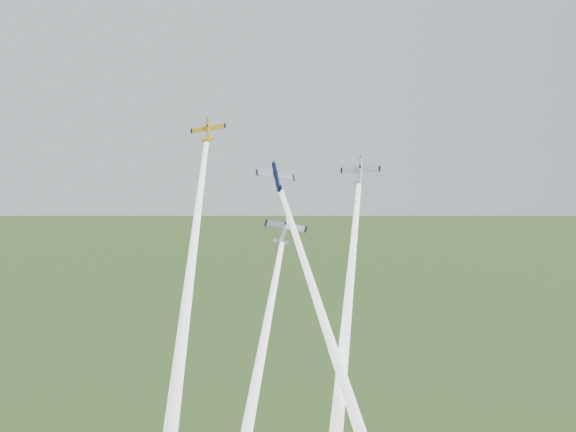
% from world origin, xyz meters
% --- Properties ---
extents(plane_yellow, '(7.20, 6.52, 7.23)m').
position_xyz_m(plane_yellow, '(-14.52, 5.48, 108.04)').
color(plane_yellow, orange).
extents(smoke_trail_yellow, '(10.02, 41.66, 52.73)m').
position_xyz_m(smoke_trail_yellow, '(-18.48, -16.09, 79.93)').
color(smoke_trail_yellow, white).
extents(plane_navy, '(8.95, 8.77, 8.39)m').
position_xyz_m(plane_navy, '(-1.63, -0.77, 98.98)').
color(plane_navy, '#0D1539').
extents(smoke_trail_navy, '(17.39, 42.05, 55.24)m').
position_xyz_m(smoke_trail_navy, '(6.22, -22.28, 69.61)').
color(smoke_trail_navy, white).
extents(plane_silver_right, '(9.14, 8.19, 7.44)m').
position_xyz_m(plane_silver_right, '(15.46, 2.40, 99.86)').
color(plane_silver_right, '#B6BFC5').
extents(smoke_trail_silver_right, '(14.23, 35.96, 46.59)m').
position_xyz_m(smoke_trail_silver_right, '(9.22, -16.11, 74.82)').
color(smoke_trail_silver_right, white).
extents(plane_silver_low, '(10.31, 8.25, 8.06)m').
position_xyz_m(plane_silver_low, '(-0.55, -5.74, 89.71)').
color(plane_silver_low, '#B1BAC0').
extents(smoke_trail_silver_low, '(15.63, 34.45, 45.26)m').
position_xyz_m(smoke_trail_silver_low, '(-7.57, -23.42, 65.32)').
color(smoke_trail_silver_low, white).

